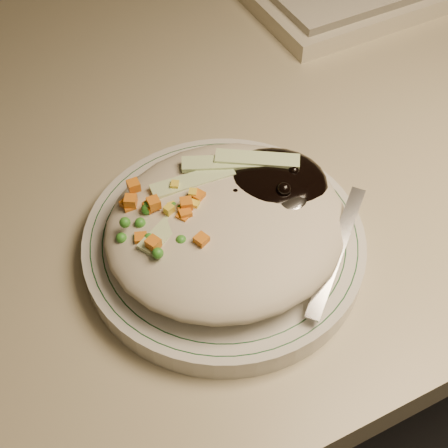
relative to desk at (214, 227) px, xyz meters
name	(u,v)px	position (x,y,z in m)	size (l,w,h in m)	color
desk	(214,227)	(0.00, 0.00, 0.00)	(1.40, 0.70, 0.74)	tan
plate	(224,244)	(-0.07, -0.17, 0.21)	(0.23, 0.23, 0.02)	beige
plate_rim	(224,237)	(-0.07, -0.17, 0.22)	(0.22, 0.22, 0.00)	#144723
meal	(229,218)	(-0.07, -0.18, 0.24)	(0.20, 0.19, 0.05)	#B1A78F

